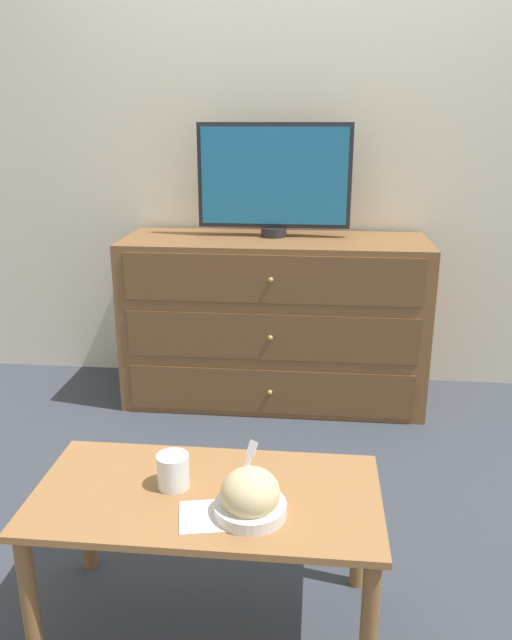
# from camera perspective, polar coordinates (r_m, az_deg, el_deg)

# --- Properties ---
(ground_plane) EXTENTS (12.00, 12.00, 0.00)m
(ground_plane) POSITION_cam_1_polar(r_m,az_deg,el_deg) (3.54, 3.83, -5.04)
(ground_plane) COLOR #383D47
(wall_back) EXTENTS (12.00, 0.05, 2.60)m
(wall_back) POSITION_cam_1_polar(r_m,az_deg,el_deg) (3.29, 4.33, 16.48)
(wall_back) COLOR silver
(wall_back) RESTS_ON ground_plane
(dresser) EXTENTS (1.47, 0.53, 0.83)m
(dresser) POSITION_cam_1_polar(r_m,az_deg,el_deg) (3.13, 1.69, -0.04)
(dresser) COLOR brown
(dresser) RESTS_ON ground_plane
(tv) EXTENTS (0.74, 0.13, 0.54)m
(tv) POSITION_cam_1_polar(r_m,az_deg,el_deg) (3.06, 1.68, 12.84)
(tv) COLOR #232328
(tv) RESTS_ON dresser
(coffee_table) EXTENTS (0.93, 0.47, 0.43)m
(coffee_table) POSITION_cam_1_polar(r_m,az_deg,el_deg) (1.77, -4.49, -17.24)
(coffee_table) COLOR #9E6B3D
(coffee_table) RESTS_ON ground_plane
(takeout_bowl) EXTENTS (0.18, 0.18, 0.18)m
(takeout_bowl) POSITION_cam_1_polar(r_m,az_deg,el_deg) (1.62, -0.53, -15.89)
(takeout_bowl) COLOR silver
(takeout_bowl) RESTS_ON coffee_table
(drink_cup) EXTENTS (0.09, 0.09, 0.09)m
(drink_cup) POSITION_cam_1_polar(r_m,az_deg,el_deg) (1.74, -7.58, -13.68)
(drink_cup) COLOR white
(drink_cup) RESTS_ON coffee_table
(napkin) EXTENTS (0.16, 0.16, 0.00)m
(napkin) POSITION_cam_1_polar(r_m,az_deg,el_deg) (1.64, -4.54, -17.45)
(napkin) COLOR silver
(napkin) RESTS_ON coffee_table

